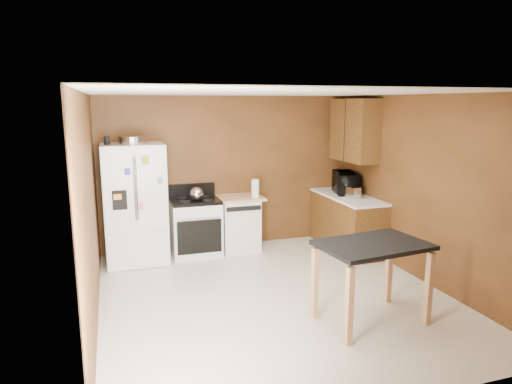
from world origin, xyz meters
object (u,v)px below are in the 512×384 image
roasting_pan (133,140)px  dishwasher (239,223)px  refrigerator (135,204)px  island (373,256)px  kettle (197,194)px  microwave (345,183)px  gas_range (195,226)px  pen_cup (107,141)px  paper_towel (255,188)px  green_canister (254,191)px  toaster (352,192)px

roasting_pan → dishwasher: (1.61, 0.06, -1.40)m
refrigerator → island: size_ratio=1.47×
kettle → refrigerator: bearing=177.0°
refrigerator → dishwasher: size_ratio=2.02×
microwave → gas_range: 2.57m
gas_range → dishwasher: bearing=1.9°
roasting_pan → pen_cup: bearing=-165.2°
gas_range → island: size_ratio=0.90×
pen_cup → island: 3.98m
pen_cup → refrigerator: 1.02m
microwave → refrigerator: bearing=101.0°
roasting_pan → paper_towel: size_ratio=1.52×
roasting_pan → pen_cup: pen_cup is taller
roasting_pan → green_canister: size_ratio=3.74×
roasting_pan → microwave: 3.47m
dishwasher → island: 2.99m
microwave → gas_range: size_ratio=0.54×
pen_cup → island: bearing=-45.5°
green_canister → microwave: bearing=-15.4°
green_canister → island: size_ratio=0.10×
green_canister → toaster: 1.59m
kettle → refrigerator: refrigerator is taller
kettle → paper_towel: bearing=0.0°
microwave → gas_range: microwave is taller
pen_cup → dishwasher: (1.98, 0.16, -1.41)m
microwave → roasting_pan: bearing=100.7°
paper_towel → gas_range: (-0.97, 0.11, -0.57)m
gas_range → microwave: bearing=-6.7°
roasting_pan → dishwasher: size_ratio=0.50×
toaster → dishwasher: bearing=148.7°
microwave → dishwasher: size_ratio=0.67×
paper_towel → island: paper_towel is taller
pen_cup → refrigerator: bearing=12.3°
toaster → island: bearing=-123.5°
kettle → island: size_ratio=0.17×
green_canister → dishwasher: bearing=-163.9°
island → pen_cup: bearing=134.5°
toaster → microwave: microwave is taller
toaster → island: (-0.99, -2.20, -0.23)m
green_canister → island: (0.40, -2.97, -0.19)m
green_canister → refrigerator: (-1.93, -0.17, -0.05)m
roasting_pan → refrigerator: bearing=-132.8°
roasting_pan → gas_range: roasting_pan is taller
kettle → island: (1.41, -2.75, -0.24)m
pen_cup → island: pen_cup is taller
green_canister → kettle: bearing=-167.7°
roasting_pan → paper_towel: bearing=-2.1°
microwave → dishwasher: 1.89m
toaster → microwave: size_ratio=0.41×
gas_range → toaster: bearing=-15.3°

